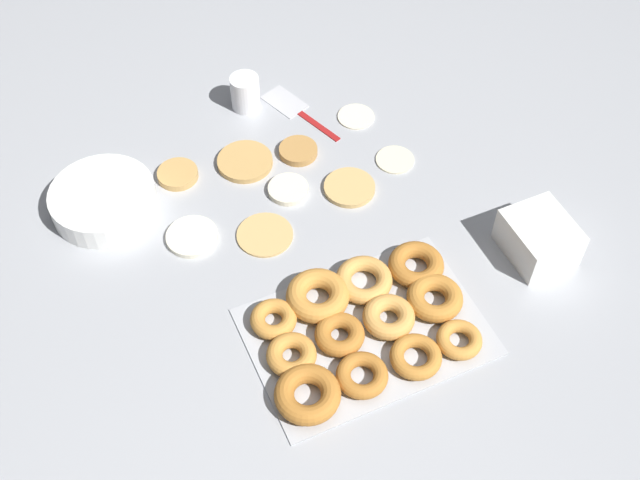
# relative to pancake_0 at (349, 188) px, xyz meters

# --- Properties ---
(ground_plane) EXTENTS (3.00, 3.00, 0.00)m
(ground_plane) POSITION_rel_pancake_0_xyz_m (-0.12, -0.05, -0.01)
(ground_plane) COLOR #9EA0A5
(pancake_0) EXTENTS (0.11, 0.11, 0.01)m
(pancake_0) POSITION_rel_pancake_0_xyz_m (0.00, 0.00, 0.00)
(pancake_0) COLOR tan
(pancake_0) RESTS_ON ground_plane
(pancake_1) EXTENTS (0.12, 0.12, 0.01)m
(pancake_1) POSITION_rel_pancake_0_xyz_m (-0.17, 0.16, 0.00)
(pancake_1) COLOR tan
(pancake_1) RESTS_ON ground_plane
(pancake_2) EXTENTS (0.10, 0.10, 0.01)m
(pancake_2) POSITION_rel_pancake_0_xyz_m (-0.34, 0.01, 0.00)
(pancake_2) COLOR silver
(pancake_2) RESTS_ON ground_plane
(pancake_3) EXTENTS (0.08, 0.08, 0.02)m
(pancake_3) POSITION_rel_pancake_0_xyz_m (-0.05, 0.14, 0.00)
(pancake_3) COLOR #B27F42
(pancake_3) RESTS_ON ground_plane
(pancake_4) EXTENTS (0.08, 0.08, 0.01)m
(pancake_4) POSITION_rel_pancake_0_xyz_m (0.11, 0.19, -0.00)
(pancake_4) COLOR beige
(pancake_4) RESTS_ON ground_plane
(pancake_5) EXTENTS (0.08, 0.08, 0.01)m
(pancake_5) POSITION_rel_pancake_0_xyz_m (0.12, 0.03, -0.00)
(pancake_5) COLOR beige
(pancake_5) RESTS_ON ground_plane
(pancake_6) EXTENTS (0.08, 0.08, 0.02)m
(pancake_6) POSITION_rel_pancake_0_xyz_m (-0.31, 0.18, 0.00)
(pancake_6) COLOR tan
(pancake_6) RESTS_ON ground_plane
(pancake_7) EXTENTS (0.11, 0.11, 0.01)m
(pancake_7) POSITION_rel_pancake_0_xyz_m (-0.20, -0.04, -0.00)
(pancake_7) COLOR tan
(pancake_7) RESTS_ON ground_plane
(pancake_8) EXTENTS (0.08, 0.08, 0.01)m
(pancake_8) POSITION_rel_pancake_0_xyz_m (-0.12, 0.05, 0.00)
(pancake_8) COLOR beige
(pancake_8) RESTS_ON ground_plane
(donut_tray) EXTENTS (0.41, 0.29, 0.04)m
(donut_tray) POSITION_rel_pancake_0_xyz_m (-0.13, -0.31, 0.01)
(donut_tray) COLOR #ADAFB5
(donut_tray) RESTS_ON ground_plane
(batter_bowl) EXTENTS (0.21, 0.21, 0.05)m
(batter_bowl) POSITION_rel_pancake_0_xyz_m (-0.47, 0.15, 0.02)
(batter_bowl) COLOR white
(batter_bowl) RESTS_ON ground_plane
(container_stack) EXTENTS (0.12, 0.13, 0.08)m
(container_stack) POSITION_rel_pancake_0_xyz_m (0.26, -0.29, 0.03)
(container_stack) COLOR white
(container_stack) RESTS_ON ground_plane
(paper_cup) EXTENTS (0.06, 0.06, 0.08)m
(paper_cup) POSITION_rel_pancake_0_xyz_m (-0.10, 0.32, 0.03)
(paper_cup) COLOR white
(paper_cup) RESTS_ON ground_plane
(spatula) EXTENTS (0.11, 0.22, 0.01)m
(spatula) POSITION_rel_pancake_0_xyz_m (-0.01, 0.28, -0.00)
(spatula) COLOR maroon
(spatula) RESTS_ON ground_plane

